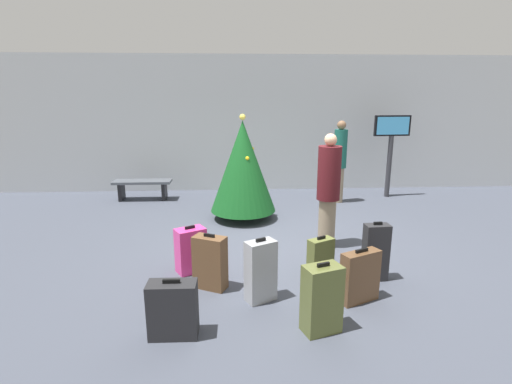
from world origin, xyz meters
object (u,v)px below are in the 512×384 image
holiday_tree (243,166)px  traveller_1 (328,189)px  suitcase_3 (261,271)px  waiting_bench (143,185)px  suitcase_1 (376,252)px  suitcase_4 (322,299)px  suitcase_5 (191,250)px  suitcase_6 (321,257)px  suitcase_7 (360,277)px  suitcase_2 (173,310)px  suitcase_0 (210,262)px  traveller_0 (340,159)px  flight_info_kiosk (391,141)px

holiday_tree → traveller_1: 2.07m
suitcase_3 → waiting_bench: bearing=117.5°
suitcase_1 → suitcase_4: bearing=-131.1°
waiting_bench → suitcase_1: 6.04m
waiting_bench → suitcase_1: (4.12, -4.41, 0.04)m
suitcase_1 → suitcase_3: (-1.59, -0.46, -0.01)m
suitcase_4 → suitcase_5: suitcase_4 is taller
suitcase_6 → suitcase_7: 0.80m
suitcase_3 → suitcase_2: bearing=-144.8°
suitcase_1 → suitcase_4: size_ratio=1.06×
traveller_1 → suitcase_0: traveller_1 is taller
holiday_tree → suitcase_2: size_ratio=3.30×
traveller_0 → suitcase_5: bearing=-130.8°
waiting_bench → suitcase_7: (3.73, -4.96, -0.03)m
suitcase_7 → traveller_1: bearing=89.5°
holiday_tree → flight_info_kiosk: holiday_tree is taller
suitcase_6 → suitcase_4: bearing=-102.2°
holiday_tree → traveller_0: 2.56m
holiday_tree → traveller_0: bearing=26.9°
waiting_bench → suitcase_2: size_ratio=2.13×
holiday_tree → waiting_bench: (-2.40, 1.61, -0.73)m
traveller_0 → suitcase_7: 4.66m
suitcase_0 → traveller_1: bearing=36.0°
suitcase_3 → suitcase_6: size_ratio=1.42×
suitcase_1 → suitcase_2: 2.79m
suitcase_5 → suitcase_2: bearing=-90.7°
suitcase_3 → suitcase_6: (0.88, 0.65, -0.12)m
waiting_bench → suitcase_6: (3.42, -4.23, -0.09)m
holiday_tree → suitcase_1: holiday_tree is taller
traveller_1 → suitcase_6: size_ratio=3.30×
suitcase_0 → suitcase_5: bearing=121.0°
traveller_0 → suitcase_1: bearing=-98.0°
suitcase_6 → suitcase_7: bearing=-66.6°
suitcase_1 → suitcase_5: (-2.53, 0.39, -0.07)m
traveller_0 → suitcase_6: size_ratio=3.37×
suitcase_4 → suitcase_5: 2.16m
traveller_1 → suitcase_3: size_ratio=2.33×
suitcase_2 → suitcase_3: 1.17m
suitcase_1 → suitcase_5: 2.56m
traveller_0 → suitcase_2: traveller_0 is taller
suitcase_7 → traveller_0: bearing=78.1°
flight_info_kiosk → traveller_1: (-2.30, -3.16, -0.42)m
holiday_tree → suitcase_6: (1.02, -2.62, -0.82)m
suitcase_7 → waiting_bench: bearing=126.9°
suitcase_1 → suitcase_2: bearing=-155.9°
suitcase_1 → suitcase_7: suitcase_1 is taller
suitcase_2 → suitcase_5: suitcase_5 is taller
suitcase_0 → suitcase_3: size_ratio=0.92×
suitcase_0 → suitcase_4: bearing=-39.7°
suitcase_0 → suitcase_3: (0.63, -0.35, 0.03)m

